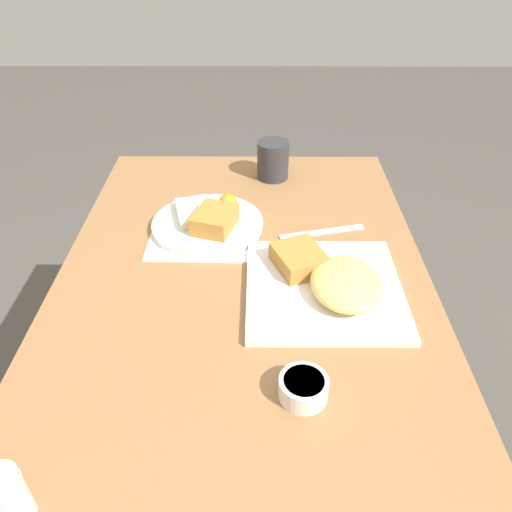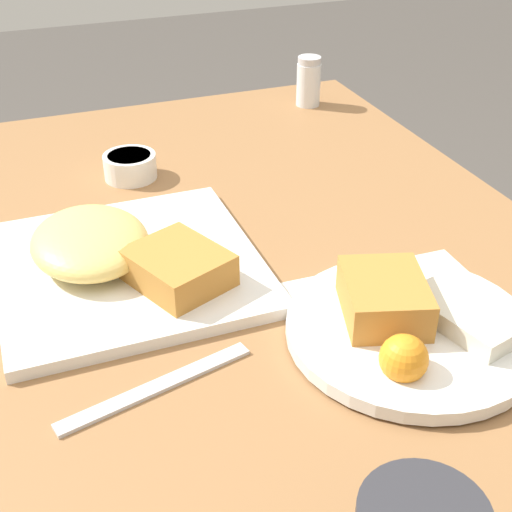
# 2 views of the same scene
# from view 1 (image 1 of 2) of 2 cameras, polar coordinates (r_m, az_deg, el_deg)

# --- Properties ---
(ground_plane) EXTENTS (8.00, 8.00, 0.00)m
(ground_plane) POSITION_cam_1_polar(r_m,az_deg,el_deg) (1.51, -1.04, -24.43)
(ground_plane) COLOR #4C4742
(dining_table) EXTENTS (1.09, 0.72, 0.72)m
(dining_table) POSITION_cam_1_polar(r_m,az_deg,el_deg) (1.01, -1.43, -6.69)
(dining_table) COLOR olive
(dining_table) RESTS_ON ground_plane
(menu_card) EXTENTS (0.17, 0.22, 0.00)m
(menu_card) POSITION_cam_1_polar(r_m,az_deg,el_deg) (1.06, -6.27, 1.90)
(menu_card) COLOR silver
(menu_card) RESTS_ON dining_table
(plate_square_near) EXTENTS (0.28, 0.28, 0.06)m
(plate_square_near) POSITION_cam_1_polar(r_m,az_deg,el_deg) (0.92, 8.30, -3.00)
(plate_square_near) COLOR white
(plate_square_near) RESTS_ON dining_table
(plate_oval_far) EXTENTS (0.24, 0.24, 0.05)m
(plate_oval_far) POSITION_cam_1_polar(r_m,az_deg,el_deg) (1.09, -5.39, 4.02)
(plate_oval_far) COLOR white
(plate_oval_far) RESTS_ON menu_card
(sauce_ramekin) EXTENTS (0.07, 0.07, 0.03)m
(sauce_ramekin) POSITION_cam_1_polar(r_m,az_deg,el_deg) (0.75, 5.44, -14.73)
(sauce_ramekin) COLOR white
(sauce_ramekin) RESTS_ON dining_table
(salt_shaker) EXTENTS (0.04, 0.04, 0.08)m
(salt_shaker) POSITION_cam_1_polar(r_m,az_deg,el_deg) (0.70, -26.24, -23.56)
(salt_shaker) COLOR white
(salt_shaker) RESTS_ON dining_table
(butter_knife) EXTENTS (0.06, 0.19, 0.00)m
(butter_knife) POSITION_cam_1_polar(r_m,az_deg,el_deg) (1.09, 7.55, 2.73)
(butter_knife) COLOR silver
(butter_knife) RESTS_ON dining_table
(coffee_mug) EXTENTS (0.08, 0.08, 0.10)m
(coffee_mug) POSITION_cam_1_polar(r_m,az_deg,el_deg) (1.28, 1.95, 10.90)
(coffee_mug) COLOR #2D2D33
(coffee_mug) RESTS_ON dining_table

